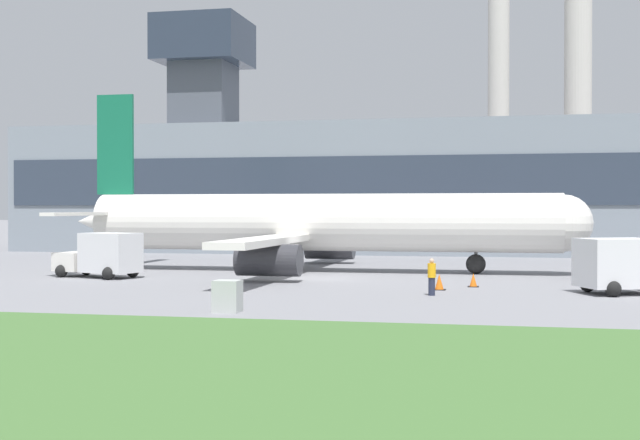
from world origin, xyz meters
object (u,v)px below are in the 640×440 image
fuel_truck (629,267)px  ground_crew_person (432,277)px  baggage_truck (102,256)px  pushback_tug (621,264)px  airplane (314,224)px

fuel_truck → ground_crew_person: bearing=-162.8°
baggage_truck → ground_crew_person: 19.64m
baggage_truck → fuel_truck: (27.22, -3.49, 0.02)m
pushback_tug → ground_crew_person: 13.88m
pushback_tug → fuel_truck: fuel_truck is taller
airplane → baggage_truck: bearing=-145.5°
pushback_tug → ground_crew_person: (-9.08, -10.50, -0.03)m
pushback_tug → baggage_truck: (-27.74, -4.36, 0.34)m
pushback_tug → fuel_truck: size_ratio=0.74×
pushback_tug → fuel_truck: (-0.51, -7.85, 0.36)m
baggage_truck → ground_crew_person: bearing=-18.2°
airplane → pushback_tug: size_ratio=7.50×
pushback_tug → baggage_truck: baggage_truck is taller
airplane → fuel_truck: airplane is taller
baggage_truck → airplane: bearing=34.5°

